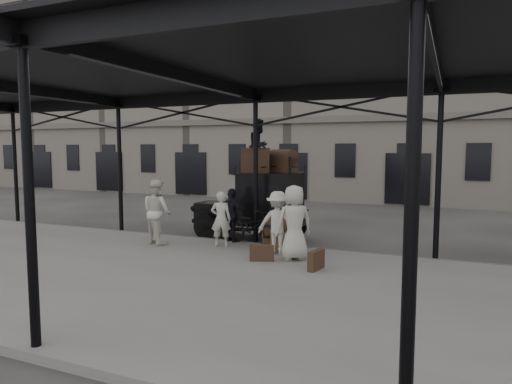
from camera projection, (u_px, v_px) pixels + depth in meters
ground at (225, 263)px, 11.78m from camera, size 120.00×120.00×0.00m
platform at (182, 280)px, 9.95m from camera, size 28.00×8.00×0.15m
canopy at (186, 71)px, 9.77m from camera, size 22.50×9.00×4.74m
building_frontage at (361, 81)px, 27.54m from camera, size 64.00×8.00×14.00m
taxi at (261, 202)px, 14.69m from camera, size 3.65×1.55×2.18m
porter_left at (221, 219)px, 12.93m from camera, size 0.66×0.54×1.58m
porter_midleft at (157, 211)px, 13.36m from camera, size 1.13×1.02×1.90m
porter_centre at (294, 222)px, 11.41m from camera, size 1.09×1.04×1.88m
porter_official at (232, 215)px, 13.60m from camera, size 1.02×0.69×1.61m
porter_right at (278, 223)px, 12.03m from camera, size 1.14×0.73×1.67m
bicycle at (252, 227)px, 13.11m from camera, size 2.19×1.54×1.09m
porter_roof at (259, 146)px, 14.43m from camera, size 0.76×0.91×1.69m
steamer_trunk_roof_near at (256, 162)px, 14.37m from camera, size 1.01×0.78×0.65m
steamer_trunk_roof_far at (283, 163)px, 14.48m from camera, size 0.95×0.78×0.61m
steamer_trunk_platform at (281, 236)px, 12.80m from camera, size 0.98×0.64×0.69m
wicker_hamper at (282, 242)px, 12.38m from camera, size 0.71×0.62×0.50m
suitcase_upright at (316, 260)px, 10.50m from camera, size 0.26×0.62×0.45m
suitcase_flat at (262, 253)px, 11.31m from camera, size 0.62×0.34×0.40m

